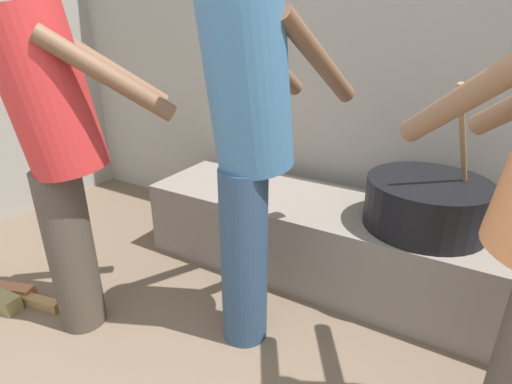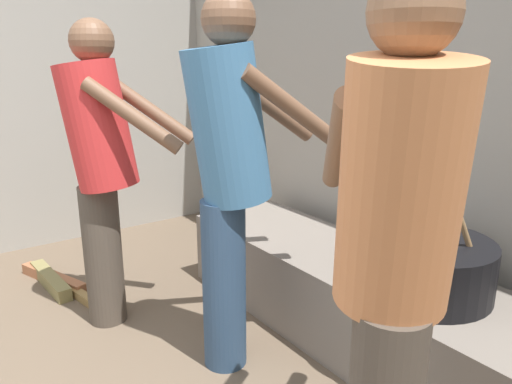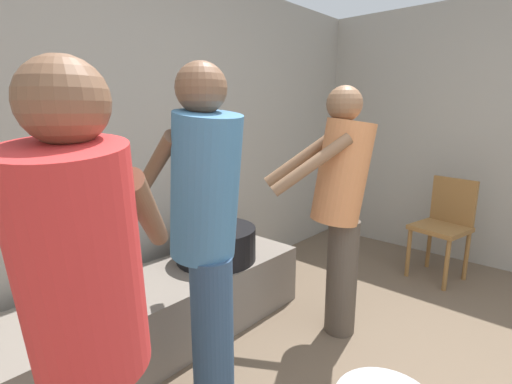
# 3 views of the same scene
# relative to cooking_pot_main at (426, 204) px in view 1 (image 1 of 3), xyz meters

# --- Properties ---
(block_enclosure_rear) EXTENTS (5.41, 0.20, 2.45)m
(block_enclosure_rear) POSITION_rel_cooking_pot_main_xyz_m (-0.21, 0.53, 0.68)
(block_enclosure_rear) COLOR #9E998E
(block_enclosure_rear) RESTS_ON ground_plane
(hearth_ledge) EXTENTS (2.07, 0.60, 0.43)m
(hearth_ledge) POSITION_rel_cooking_pot_main_xyz_m (-0.47, 0.01, -0.33)
(hearth_ledge) COLOR slate
(hearth_ledge) RESTS_ON ground_plane
(cooking_pot_main) EXTENTS (0.56, 0.56, 0.69)m
(cooking_pot_main) POSITION_rel_cooking_pot_main_xyz_m (0.00, 0.00, 0.00)
(cooking_pot_main) COLOR black
(cooking_pot_main) RESTS_ON hearth_ledge
(cook_in_blue_shirt) EXTENTS (0.46, 0.73, 1.66)m
(cook_in_blue_shirt) POSITION_rel_cooking_pot_main_xyz_m (-0.60, -0.60, 0.41)
(cook_in_blue_shirt) COLOR navy
(cook_in_blue_shirt) RESTS_ON ground_plane
(cook_in_red_shirt) EXTENTS (0.68, 0.71, 1.59)m
(cook_in_red_shirt) POSITION_rel_cooking_pot_main_xyz_m (-1.29, -0.93, 0.36)
(cook_in_red_shirt) COLOR #4C4238
(cook_in_red_shirt) RESTS_ON ground_plane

